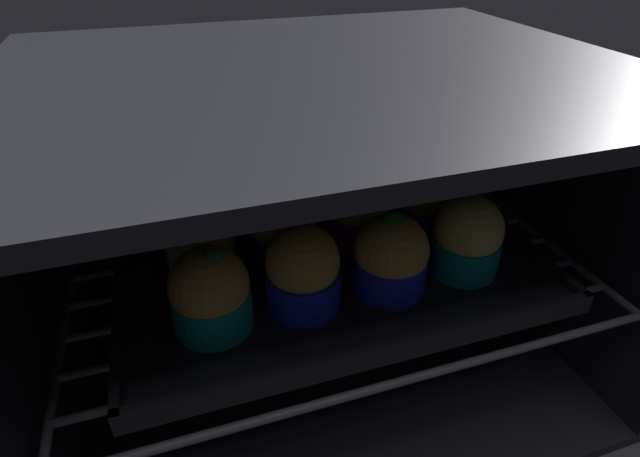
{
  "coord_description": "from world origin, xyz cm",
  "views": [
    {
      "loc": [
        -14.4,
        -21.75,
        47.29
      ],
      "look_at": [
        0.0,
        22.27,
        17.49
      ],
      "focal_mm": 27.77,
      "sensor_mm": 36.0,
      "label": 1
    }
  ],
  "objects_px": {
    "muffin_row1_col3": "(429,197)",
    "muffin_row2_col1": "(263,188)",
    "muffin_row1_col2": "(359,211)",
    "muffin_row0_col2": "(391,257)",
    "muffin_row1_col0": "(199,235)",
    "muffin_row2_col0": "(189,197)",
    "muffin_row0_col3": "(467,237)",
    "muffin_row2_col2": "(331,176)",
    "muffin_row2_col3": "(393,166)",
    "baking_tray": "(320,249)",
    "muffin_row1_col1": "(282,222)",
    "muffin_row0_col1": "(303,270)"
  },
  "relations": [
    {
      "from": "muffin_row0_col2",
      "to": "baking_tray",
      "type": "bearing_deg",
      "value": 114.76
    },
    {
      "from": "muffin_row1_col2",
      "to": "muffin_row1_col3",
      "type": "relative_size",
      "value": 0.99
    },
    {
      "from": "baking_tray",
      "to": "muffin_row1_col0",
      "type": "height_order",
      "value": "muffin_row1_col0"
    },
    {
      "from": "muffin_row0_col3",
      "to": "muffin_row0_col1",
      "type": "bearing_deg",
      "value": -179.5
    },
    {
      "from": "muffin_row1_col3",
      "to": "muffin_row2_col2",
      "type": "xyz_separation_m",
      "value": [
        -0.09,
        0.09,
        -0.0
      ]
    },
    {
      "from": "baking_tray",
      "to": "muffin_row2_col3",
      "type": "bearing_deg",
      "value": 34.64
    },
    {
      "from": "muffin_row2_col2",
      "to": "muffin_row1_col0",
      "type": "bearing_deg",
      "value": -152.78
    },
    {
      "from": "muffin_row0_col1",
      "to": "muffin_row1_col0",
      "type": "bearing_deg",
      "value": 133.11
    },
    {
      "from": "muffin_row2_col0",
      "to": "muffin_row2_col3",
      "type": "relative_size",
      "value": 0.99
    },
    {
      "from": "muffin_row0_col2",
      "to": "muffin_row1_col0",
      "type": "relative_size",
      "value": 1.03
    },
    {
      "from": "muffin_row0_col3",
      "to": "muffin_row2_col0",
      "type": "height_order",
      "value": "muffin_row0_col3"
    },
    {
      "from": "muffin_row0_col1",
      "to": "muffin_row0_col2",
      "type": "relative_size",
      "value": 0.97
    },
    {
      "from": "muffin_row1_col2",
      "to": "muffin_row2_col2",
      "type": "height_order",
      "value": "muffin_row1_col2"
    },
    {
      "from": "muffin_row1_col2",
      "to": "muffin_row0_col3",
      "type": "bearing_deg",
      "value": -46.44
    },
    {
      "from": "baking_tray",
      "to": "muffin_row0_col1",
      "type": "bearing_deg",
      "value": -117.38
    },
    {
      "from": "baking_tray",
      "to": "muffin_row2_col2",
      "type": "xyz_separation_m",
      "value": [
        0.05,
        0.09,
        0.04
      ]
    },
    {
      "from": "muffin_row1_col2",
      "to": "muffin_row2_col1",
      "type": "xyz_separation_m",
      "value": [
        -0.09,
        0.09,
        0.0
      ]
    },
    {
      "from": "muffin_row1_col0",
      "to": "muffin_row2_col2",
      "type": "distance_m",
      "value": 0.2
    },
    {
      "from": "baking_tray",
      "to": "muffin_row1_col0",
      "type": "xyz_separation_m",
      "value": [
        -0.13,
        0.0,
        0.05
      ]
    },
    {
      "from": "muffin_row0_col3",
      "to": "muffin_row1_col2",
      "type": "bearing_deg",
      "value": 133.56
    },
    {
      "from": "muffin_row1_col0",
      "to": "muffin_row2_col0",
      "type": "distance_m",
      "value": 0.09
    },
    {
      "from": "muffin_row1_col0",
      "to": "muffin_row2_col2",
      "type": "xyz_separation_m",
      "value": [
        0.18,
        0.09,
        -0.0
      ]
    },
    {
      "from": "muffin_row0_col3",
      "to": "muffin_row2_col1",
      "type": "distance_m",
      "value": 0.25
    },
    {
      "from": "muffin_row0_col3",
      "to": "muffin_row1_col2",
      "type": "distance_m",
      "value": 0.12
    },
    {
      "from": "muffin_row1_col2",
      "to": "muffin_row2_col3",
      "type": "xyz_separation_m",
      "value": [
        0.08,
        0.09,
        0.0
      ]
    },
    {
      "from": "muffin_row1_col0",
      "to": "muffin_row2_col1",
      "type": "distance_m",
      "value": 0.12
    },
    {
      "from": "muffin_row1_col1",
      "to": "muffin_row1_col2",
      "type": "xyz_separation_m",
      "value": [
        0.09,
        -0.0,
        -0.0
      ]
    },
    {
      "from": "muffin_row1_col0",
      "to": "muffin_row1_col3",
      "type": "relative_size",
      "value": 1.01
    },
    {
      "from": "muffin_row2_col0",
      "to": "muffin_row1_col3",
      "type": "bearing_deg",
      "value": -18.43
    },
    {
      "from": "muffin_row2_col1",
      "to": "muffin_row0_col1",
      "type": "bearing_deg",
      "value": -90.58
    },
    {
      "from": "muffin_row0_col2",
      "to": "muffin_row1_col3",
      "type": "relative_size",
      "value": 1.04
    },
    {
      "from": "muffin_row1_col1",
      "to": "muffin_row0_col3",
      "type": "bearing_deg",
      "value": -27.33
    },
    {
      "from": "baking_tray",
      "to": "muffin_row1_col3",
      "type": "bearing_deg",
      "value": 0.92
    },
    {
      "from": "muffin_row1_col3",
      "to": "muffin_row2_col1",
      "type": "bearing_deg",
      "value": 154.38
    },
    {
      "from": "muffin_row2_col1",
      "to": "muffin_row1_col2",
      "type": "bearing_deg",
      "value": -44.01
    },
    {
      "from": "muffin_row0_col3",
      "to": "muffin_row2_col1",
      "type": "xyz_separation_m",
      "value": [
        -0.17,
        0.18,
        -0.0
      ]
    },
    {
      "from": "muffin_row1_col3",
      "to": "muffin_row2_col3",
      "type": "distance_m",
      "value": 0.09
    },
    {
      "from": "muffin_row1_col2",
      "to": "muffin_row0_col2",
      "type": "bearing_deg",
      "value": -92.44
    },
    {
      "from": "muffin_row0_col2",
      "to": "muffin_row2_col2",
      "type": "distance_m",
      "value": 0.18
    },
    {
      "from": "muffin_row1_col1",
      "to": "muffin_row2_col1",
      "type": "bearing_deg",
      "value": 90.99
    },
    {
      "from": "muffin_row0_col2",
      "to": "muffin_row1_col3",
      "type": "height_order",
      "value": "muffin_row0_col2"
    },
    {
      "from": "muffin_row0_col1",
      "to": "muffin_row0_col3",
      "type": "relative_size",
      "value": 0.96
    },
    {
      "from": "muffin_row2_col1",
      "to": "muffin_row1_col1",
      "type": "bearing_deg",
      "value": -89.01
    },
    {
      "from": "muffin_row0_col3",
      "to": "muffin_row2_col0",
      "type": "distance_m",
      "value": 0.32
    },
    {
      "from": "muffin_row1_col0",
      "to": "muffin_row1_col3",
      "type": "bearing_deg",
      "value": 0.03
    },
    {
      "from": "baking_tray",
      "to": "muffin_row2_col0",
      "type": "height_order",
      "value": "muffin_row2_col0"
    },
    {
      "from": "muffin_row1_col2",
      "to": "muffin_row2_col3",
      "type": "relative_size",
      "value": 0.97
    },
    {
      "from": "muffin_row2_col3",
      "to": "muffin_row1_col0",
      "type": "bearing_deg",
      "value": -161.43
    },
    {
      "from": "muffin_row1_col0",
      "to": "muffin_row2_col2",
      "type": "relative_size",
      "value": 1.07
    },
    {
      "from": "muffin_row2_col2",
      "to": "muffin_row2_col3",
      "type": "relative_size",
      "value": 0.93
    }
  ]
}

